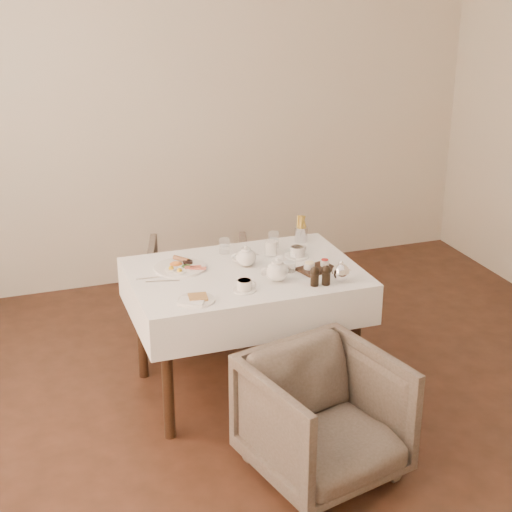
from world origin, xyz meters
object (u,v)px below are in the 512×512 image
object	(u,v)px
armchair_far	(199,289)
breakfast_plate	(180,267)
teapot_centre	(246,256)
armchair_near	(324,418)
table	(245,290)

from	to	relation	value
armchair_far	breakfast_plate	size ratio (longest dim) A/B	2.34
teapot_centre	armchair_near	bearing A→B (deg)	-80.54
armchair_near	teapot_centre	bearing A→B (deg)	81.19
armchair_far	teapot_centre	distance (m)	0.91
teapot_centre	table	bearing A→B (deg)	-110.39
armchair_far	breakfast_plate	xyz separation A→B (m)	(-0.28, -0.66, 0.46)
table	breakfast_plate	size ratio (longest dim) A/B	4.40
armchair_near	armchair_far	bearing A→B (deg)	81.80
table	teapot_centre	xyz separation A→B (m)	(0.03, 0.06, 0.18)
armchair_near	table	bearing A→B (deg)	83.45
armchair_far	breakfast_plate	world-z (taller)	breakfast_plate
table	armchair_far	xyz separation A→B (m)	(-0.05, 0.82, -0.33)
armchair_far	breakfast_plate	distance (m)	0.85
breakfast_plate	teapot_centre	distance (m)	0.38
table	armchair_far	bearing A→B (deg)	93.39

